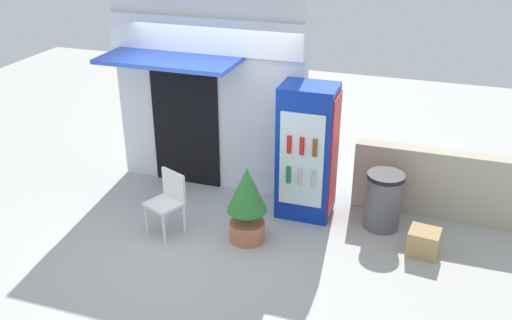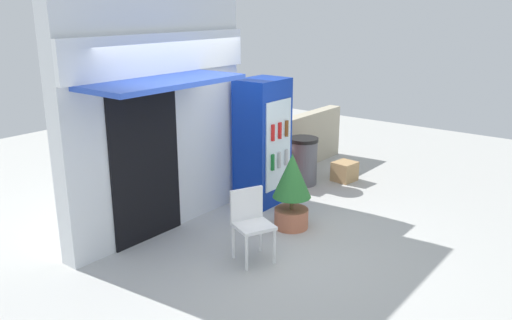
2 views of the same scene
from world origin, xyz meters
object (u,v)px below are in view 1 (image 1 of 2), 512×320
Objects in this scene: trash_bin at (383,201)px; plastic_chair at (168,198)px; drink_cooler at (307,152)px; cardboard_box at (424,242)px; potted_plant_near_shop at (247,200)px.

plastic_chair is at bearing -159.37° from trash_bin.
drink_cooler is 1.91m from cardboard_box.
potted_plant_near_shop is 1.87m from trash_bin.
drink_cooler is 5.08× the size of cardboard_box.
plastic_chair reaches higher than cardboard_box.
trash_bin reaches higher than cardboard_box.
drink_cooler reaches higher than cardboard_box.
drink_cooler reaches higher than plastic_chair.
potted_plant_near_shop is (1.06, 0.13, 0.08)m from plastic_chair.
drink_cooler reaches higher than potted_plant_near_shop.
drink_cooler is at bearing 178.58° from trash_bin.
cardboard_box is (2.22, 0.40, -0.42)m from potted_plant_near_shop.
potted_plant_near_shop is 2.81× the size of cardboard_box.
trash_bin is (2.70, 1.02, -0.10)m from plastic_chair.
drink_cooler is at bearing 32.87° from plastic_chair.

